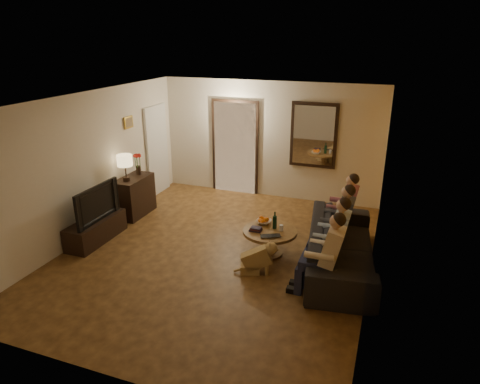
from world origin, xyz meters
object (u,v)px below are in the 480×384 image
(sofa, at_px, (341,246))
(laptop, at_px, (271,237))
(person_b, at_px, (333,240))
(person_a, at_px, (327,258))
(tv_stand, at_px, (96,230))
(coffee_table, at_px, (270,242))
(dog, at_px, (257,257))
(person_c, at_px, (339,224))
(table_lamp, at_px, (125,168))
(wine_bottle, at_px, (275,220))
(dresser, at_px, (135,196))
(bowl, at_px, (264,222))
(person_d, at_px, (344,211))
(tv, at_px, (92,203))

(sofa, height_order, laptop, sofa)
(person_b, bearing_deg, person_a, -90.00)
(sofa, bearing_deg, person_a, 165.71)
(tv_stand, relative_size, coffee_table, 1.37)
(dog, bearing_deg, person_c, 23.02)
(table_lamp, height_order, dog, table_lamp)
(wine_bottle, bearing_deg, table_lamp, 173.19)
(dresser, relative_size, laptop, 2.75)
(person_b, height_order, bowl, person_b)
(dresser, bearing_deg, person_d, 2.72)
(tv_stand, relative_size, person_d, 1.04)
(sofa, xyz_separation_m, person_b, (-0.10, -0.30, 0.23))
(dresser, distance_m, bowl, 2.96)
(person_b, distance_m, laptop, 0.99)
(tv_stand, distance_m, sofa, 4.32)
(tv_stand, xyz_separation_m, laptop, (3.20, 0.30, 0.26))
(person_b, bearing_deg, wine_bottle, 158.63)
(tv, xyz_separation_m, dog, (3.08, -0.09, -0.46))
(dresser, bearing_deg, person_c, -5.48)
(bowl, xyz_separation_m, wine_bottle, (0.23, -0.12, 0.12))
(table_lamp, xyz_separation_m, laptop, (3.20, -0.76, -0.61))
(sofa, bearing_deg, tv_stand, 89.67)
(tv_stand, height_order, person_a, person_a)
(person_c, xyz_separation_m, wine_bottle, (-1.03, -0.20, 0.01))
(person_b, bearing_deg, dog, -161.91)
(tv, relative_size, person_c, 0.93)
(bowl, bearing_deg, coffee_table, -50.71)
(dog, height_order, wine_bottle, wine_bottle)
(person_a, height_order, person_b, same)
(coffee_table, height_order, laptop, laptop)
(table_lamp, bearing_deg, laptop, -13.31)
(dresser, distance_m, person_a, 4.48)
(person_d, xyz_separation_m, laptop, (-0.98, -1.18, -0.14))
(sofa, height_order, person_d, person_d)
(person_b, distance_m, coffee_table, 1.19)
(person_c, bearing_deg, person_a, -90.00)
(dog, height_order, coffee_table, dog)
(person_b, distance_m, bowl, 1.37)
(tv_stand, bearing_deg, dresser, 90.00)
(dresser, xyz_separation_m, person_d, (4.18, 0.20, 0.20))
(person_c, xyz_separation_m, dog, (-1.10, -0.96, -0.32))
(bowl, bearing_deg, tv_stand, -164.70)
(tv_stand, distance_m, person_a, 4.21)
(tv, relative_size, bowl, 4.33)
(person_b, relative_size, coffee_table, 1.32)
(tv, height_order, sofa, tv)
(person_b, height_order, dog, person_b)
(person_d, bearing_deg, dresser, -177.28)
(coffee_table, bearing_deg, tv_stand, -169.42)
(person_c, bearing_deg, laptop, -149.72)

